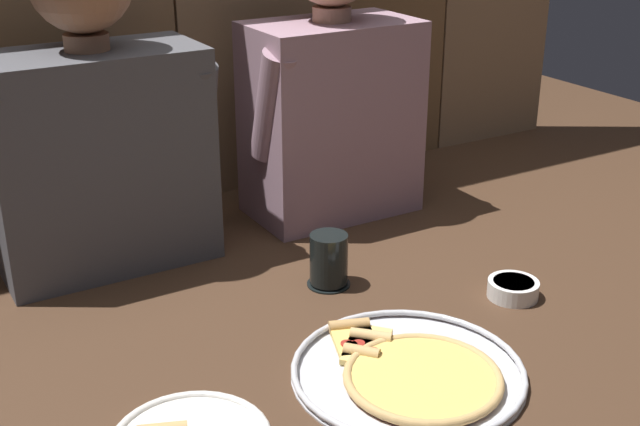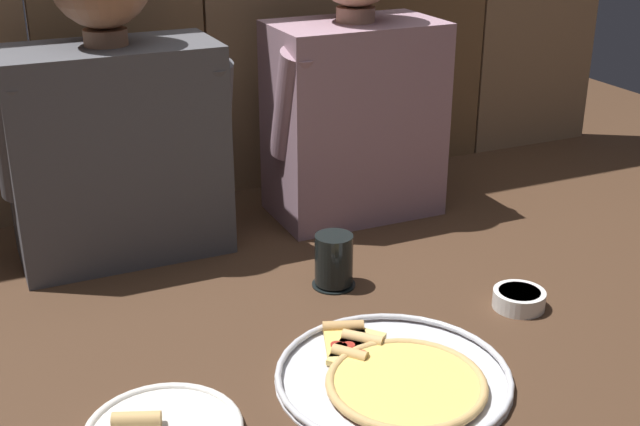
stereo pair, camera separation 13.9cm
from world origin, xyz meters
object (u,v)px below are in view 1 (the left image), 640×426
object	(u,v)px
pizza_tray	(410,371)
diner_right	(332,78)
dipping_bowl	(513,288)
diner_left	(95,118)
drinking_glass	(329,261)

from	to	relation	value
pizza_tray	diner_right	world-z (taller)	diner_right
pizza_tray	diner_right	distance (m)	0.73
dipping_bowl	diner_right	distance (m)	0.59
pizza_tray	diner_right	size ratio (longest dim) A/B	0.55
diner_left	diner_right	bearing A→B (deg)	0.01
pizza_tray	diner_left	bearing A→B (deg)	112.91
drinking_glass	dipping_bowl	xyz separation A→B (m)	(0.26, -0.21, -0.03)
drinking_glass	diner_right	xyz separation A→B (m)	(0.19, 0.31, 0.25)
drinking_glass	dipping_bowl	distance (m)	0.33
dipping_bowl	diner_left	size ratio (longest dim) A/B	0.14
drinking_glass	dipping_bowl	world-z (taller)	drinking_glass
drinking_glass	diner_left	bearing A→B (deg)	135.60
diner_left	dipping_bowl	bearing A→B (deg)	-41.99
dipping_bowl	diner_right	world-z (taller)	diner_right
drinking_glass	diner_right	size ratio (longest dim) A/B	0.16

